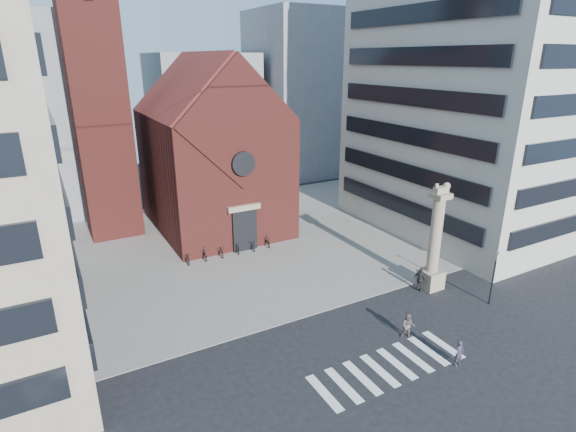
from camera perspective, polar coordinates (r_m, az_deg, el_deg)
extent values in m
plane|color=black|center=(30.36, 7.96, -15.69)|extent=(120.00, 120.00, 0.00)
cube|color=gray|center=(45.00, -6.54, -3.36)|extent=(46.00, 30.00, 0.05)
cube|color=maroon|center=(48.49, -9.55, 5.62)|extent=(12.00, 16.00, 12.00)
cube|color=maroon|center=(47.82, -10.13, 12.72)|extent=(12.00, 15.40, 12.00)
cube|color=maroon|center=(40.07, -6.11, 11.64)|extent=(11.76, 0.50, 11.76)
cylinder|color=black|center=(40.28, -5.68, 6.63)|extent=(2.20, 0.30, 2.20)
cube|color=black|center=(42.41, -5.52, -1.89)|extent=(2.40, 0.30, 4.00)
cube|color=gray|center=(41.59, -5.60, 1.04)|extent=(3.20, 0.40, 0.50)
cube|color=maroon|center=(47.92, -23.19, 15.13)|extent=(5.00, 5.00, 30.00)
cube|color=#B1ACA0|center=(50.48, 23.47, 16.39)|extent=(18.00, 22.00, 32.00)
cube|color=gray|center=(68.52, -10.66, 12.13)|extent=(14.00, 12.00, 18.00)
cube|color=gray|center=(72.22, 2.52, 15.19)|extent=(16.00, 14.00, 24.00)
cube|color=gray|center=(37.82, 17.64, -7.63)|extent=(1.60, 1.60, 1.50)
cylinder|color=gray|center=(36.32, 18.24, -2.34)|extent=(0.90, 0.90, 6.00)
cube|color=gray|center=(35.31, 18.78, 2.49)|extent=(1.30, 1.30, 0.40)
cube|color=gray|center=(35.20, 18.85, 3.11)|extent=(1.20, 0.50, 0.55)
sphere|color=gray|center=(35.54, 19.50, 3.60)|extent=(0.56, 0.56, 0.56)
cube|color=gray|center=(34.74, 18.36, 3.64)|extent=(0.25, 0.15, 0.35)
cylinder|color=black|center=(36.59, 24.51, -7.73)|extent=(0.12, 0.12, 3.50)
imported|color=black|center=(35.72, 24.99, -4.65)|extent=(0.13, 0.16, 0.80)
imported|color=#2E2B3C|center=(29.63, 20.92, -15.96)|extent=(0.66, 0.48, 1.69)
imported|color=#62544E|center=(31.12, 15.02, -13.34)|extent=(1.07, 1.05, 1.75)
imported|color=#24252C|center=(36.98, 16.46, -7.75)|extent=(0.79, 1.23, 1.95)
imported|color=black|center=(41.16, -12.61, -5.17)|extent=(0.96, 2.00, 1.01)
imported|color=black|center=(41.54, -10.53, -4.70)|extent=(0.81, 1.92, 1.12)
imported|color=black|center=(42.02, -8.49, -4.37)|extent=(0.96, 2.00, 1.01)
imported|color=black|center=(42.51, -6.50, -3.91)|extent=(0.81, 1.92, 1.12)
imported|color=black|center=(43.09, -4.56, -3.58)|extent=(0.96, 2.00, 1.01)
imported|color=black|center=(43.68, -2.68, -3.13)|extent=(0.81, 1.92, 1.12)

